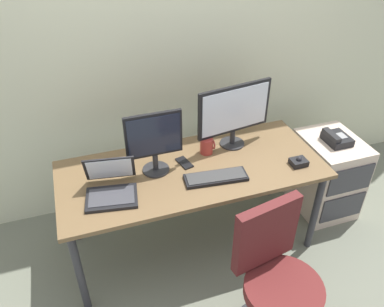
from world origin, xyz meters
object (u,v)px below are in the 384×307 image
Objects in this scene: cell_phone at (184,163)px; coffee_mug at (207,146)px; desk_phone at (336,138)px; keyboard at (216,177)px; monitor_main at (234,112)px; monitor_side at (154,140)px; file_cabinet at (326,175)px; trackball_mouse at (299,162)px; laptop at (111,187)px; office_chair at (276,287)px.

coffee_mug is at bearing 7.83° from cell_phone.
desk_phone is 1.41× the size of cell_phone.
keyboard is 0.31m from coffee_mug.
monitor_main reaches higher than monitor_side.
keyboard is 2.97× the size of cell_phone.
file_cabinet is 4.67× the size of cell_phone.
file_cabinet is 1.05m from monitor_main.
cell_phone is (-0.19, -0.07, -0.05)m from coffee_mug.
monitor_side is 3.05× the size of cell_phone.
monitor_side is 3.93× the size of trackball_mouse.
monitor_side is 0.31m from cell_phone.
monitor_side is 3.78× the size of coffee_mug.
cell_phone is (0.20, 0.01, -0.24)m from monitor_side.
keyboard is 0.27m from cell_phone.
coffee_mug reaches higher than file_cabinet.
desk_phone is 0.56× the size of laptop.
laptop is at bearing -177.24° from cell_phone.
office_chair reaches higher than cell_phone.
coffee_mug is (-1.02, 0.10, 0.45)m from file_cabinet.
cell_phone is (0.52, 0.15, -0.05)m from laptop.
keyboard is (-0.26, -0.34, -0.26)m from monitor_main.
cell_phone is (-0.41, -0.11, -0.26)m from monitor_main.
coffee_mug is at bearing 173.65° from desk_phone.
coffee_mug is (0.05, 0.30, 0.04)m from keyboard.
coffee_mug is at bearing 80.96° from keyboard.
office_chair is (-0.95, -0.87, -0.27)m from desk_phone.
monitor_main is 0.62m from monitor_side.
coffee_mug is 0.21m from cell_phone.
file_cabinet is 1.57× the size of keyboard.
cell_phone is (-0.73, 0.26, -0.02)m from trackball_mouse.
coffee_mug is at bearing 17.67° from laptop.
desk_phone is 1.08m from keyboard.
office_chair is 1.13m from laptop.
monitor_main reaches higher than file_cabinet.
monitor_side is at bearing 179.00° from desk_phone.
trackball_mouse is (-0.48, -0.24, 0.41)m from file_cabinet.
monitor_main is (-0.81, 0.14, 0.66)m from file_cabinet.
keyboard reaches higher than cell_phone.
laptop is (-0.77, 0.75, 0.35)m from office_chair.
desk_phone is 0.46× the size of monitor_side.
file_cabinet is 1.12m from coffee_mug.
office_chair is 2.64× the size of laptop.
monitor_side reaches higher than laptop.
keyboard is at bearing 99.05° from office_chair.
laptop is (-1.72, -0.11, 0.07)m from desk_phone.
file_cabinet is 1.16m from keyboard.
file_cabinet is at bearing 26.49° from trackball_mouse.
office_chair is at bearing -88.00° from cell_phone.
monitor_main is at bearing 81.38° from office_chair.
coffee_mug is (-0.06, 0.98, 0.35)m from office_chair.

